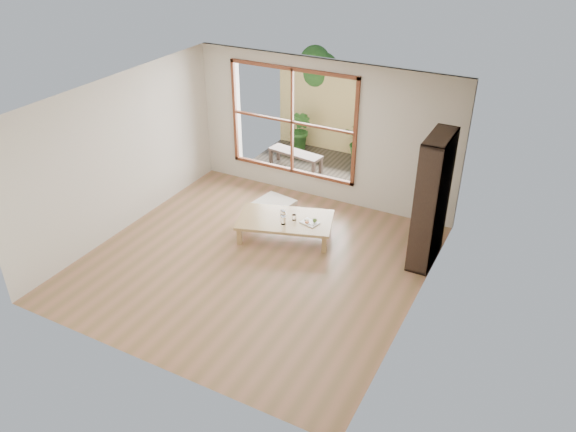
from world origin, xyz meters
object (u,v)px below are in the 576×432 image
at_px(low_table, 285,221).
at_px(bookshelf, 432,201).
at_px(food_tray, 311,222).
at_px(garden_bench, 295,155).

distance_m(low_table, bookshelf, 2.40).
relative_size(low_table, food_tray, 5.45).
xyz_separation_m(food_tray, garden_bench, (-1.48, 2.35, -0.02)).
relative_size(bookshelf, garden_bench, 1.72).
bearing_deg(garden_bench, low_table, -57.81).
distance_m(bookshelf, food_tray, 1.97).
height_order(low_table, bookshelf, bookshelf).
bearing_deg(food_tray, bookshelf, 25.79).
xyz_separation_m(bookshelf, garden_bench, (-3.29, 1.97, -0.70)).
distance_m(bookshelf, garden_bench, 3.90).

